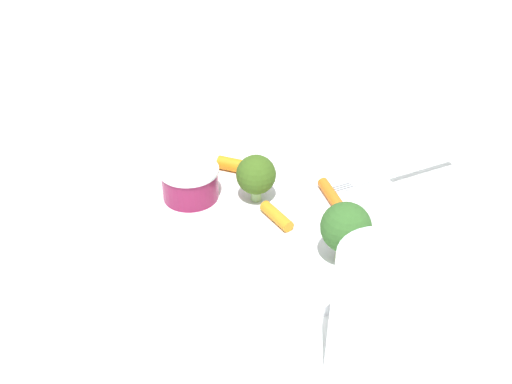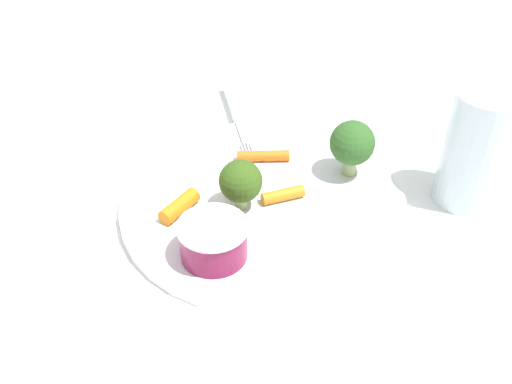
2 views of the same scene
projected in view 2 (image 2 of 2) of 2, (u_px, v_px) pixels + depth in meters
ground_plane at (263, 207)px, 0.60m from camera, size 2.40×2.40×0.00m
plate at (263, 202)px, 0.60m from camera, size 0.29×0.29×0.01m
sauce_cup at (213, 240)px, 0.52m from camera, size 0.06×0.06×0.04m
broccoli_floret_0 at (352, 144)px, 0.60m from camera, size 0.05×0.05×0.06m
broccoli_floret_1 at (242, 183)px, 0.56m from camera, size 0.04×0.04×0.05m
carrot_stick_0 at (283, 195)px, 0.59m from camera, size 0.02×0.04×0.01m
carrot_stick_1 at (179, 206)px, 0.57m from camera, size 0.03×0.05×0.02m
carrot_stick_2 at (263, 156)px, 0.64m from camera, size 0.04×0.05×0.01m
fork at (237, 118)px, 0.71m from camera, size 0.17×0.08×0.00m
drinking_glass at (477, 148)px, 0.58m from camera, size 0.07×0.07×0.12m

